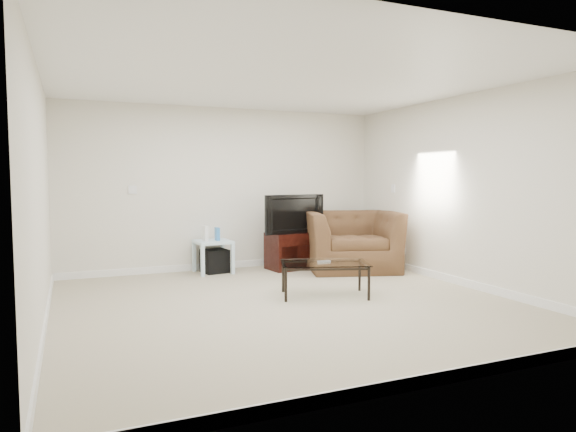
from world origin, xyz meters
name	(u,v)px	position (x,y,z in m)	size (l,w,h in m)	color
floor	(289,304)	(0.00, 0.00, 0.00)	(5.00, 5.00, 0.00)	tan
ceiling	(289,79)	(0.00, 0.00, 2.50)	(5.00, 5.00, 0.00)	white
wall_back	(226,189)	(0.00, 2.50, 1.25)	(5.00, 0.02, 2.50)	silver
wall_left	(40,197)	(-2.50, 0.00, 1.25)	(0.02, 5.00, 2.50)	silver
wall_right	(465,191)	(2.50, 0.00, 1.25)	(0.02, 5.00, 2.50)	silver
plate_back	(133,190)	(-1.40, 2.49, 1.25)	(0.12, 0.02, 0.12)	white
plate_right_switch	(393,189)	(2.49, 1.60, 1.25)	(0.02, 0.09, 0.13)	white
plate_right_outlet	(403,250)	(2.49, 1.30, 0.30)	(0.02, 0.08, 0.12)	white
tv_stand	(290,251)	(0.90, 2.05, 0.28)	(0.68, 0.47, 0.57)	black
dvd_player	(291,239)	(0.91, 2.01, 0.47)	(0.39, 0.27, 0.05)	black
television	(291,214)	(0.90, 2.02, 0.87)	(0.96, 0.19, 0.60)	black
side_table	(213,257)	(-0.29, 2.20, 0.24)	(0.51, 0.51, 0.49)	silver
subwoofer	(215,261)	(-0.26, 2.22, 0.17)	(0.35, 0.35, 0.35)	black
game_console	(205,233)	(-0.41, 2.17, 0.60)	(0.05, 0.16, 0.22)	white
game_case	(217,234)	(-0.23, 2.18, 0.59)	(0.05, 0.14, 0.19)	#337FCC
recliner	(352,231)	(1.76, 1.63, 0.61)	(1.39, 0.90, 1.21)	brown
coffee_table	(324,279)	(0.55, 0.19, 0.20)	(1.04, 0.59, 0.41)	black
remote	(324,261)	(0.55, 0.22, 0.42)	(0.16, 0.05, 0.02)	#B2B2B7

